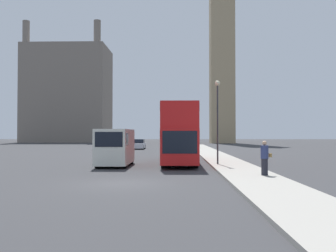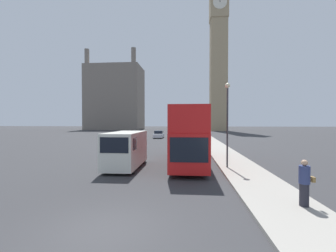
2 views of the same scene
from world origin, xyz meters
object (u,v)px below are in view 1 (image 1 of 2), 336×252
Objects in this scene: pedestrian at (265,158)px; clock_tower at (222,21)px; white_van at (115,146)px; red_double_decker_bus at (179,132)px; parked_sedan at (139,145)px; street_lamp at (218,110)px.

clock_tower is at bearing 84.82° from pedestrian.
clock_tower is at bearing 76.85° from white_van.
red_double_decker_bus is 2.12× the size of white_van.
pedestrian is 0.38× the size of parked_sedan.
street_lamp reaches higher than red_double_decker_bus.
white_van is at bearing -87.34° from parked_sedan.
white_van is at bearing -103.15° from clock_tower.
pedestrian is (-6.82, -75.21, -30.00)m from clock_tower.
red_double_decker_bus reaches higher than parked_sedan.
parked_sedan is at bearing 92.66° from white_van.
white_van is 0.90× the size of street_lamp.
clock_tower is 9.99× the size of street_lamp.
street_lamp is at bearing 1.61° from white_van.
parked_sedan is at bearing 102.32° from red_double_decker_bus.
clock_tower is 12.79× the size of parked_sedan.
red_double_decker_bus is 5.39m from white_van.
white_van is 3.00× the size of pedestrian.
clock_tower is at bearing 65.48° from parked_sedan.
street_lamp is 1.28× the size of parked_sedan.
white_van reaches higher than parked_sedan.
clock_tower reaches higher than street_lamp.
red_double_decker_bus is at bearing -99.75° from clock_tower.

